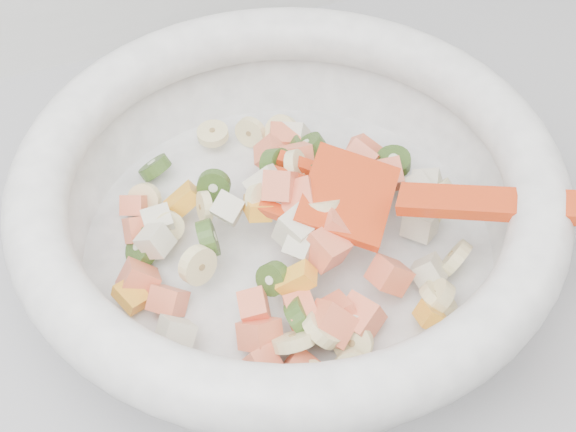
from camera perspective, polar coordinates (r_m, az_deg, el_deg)
name	(u,v)px	position (r m, az deg, el deg)	size (l,w,h in m)	color
mixing_bowl	(289,207)	(0.61, 0.08, 0.61)	(0.45, 0.38, 0.12)	white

